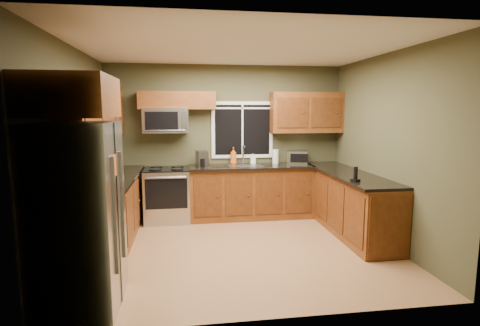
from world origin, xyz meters
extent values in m
plane|color=#966A42|center=(0.00, 0.00, 0.00)|extent=(4.20, 4.20, 0.00)
plane|color=white|center=(0.00, 0.00, 2.70)|extent=(4.20, 4.20, 0.00)
plane|color=#434329|center=(0.00, 1.80, 1.35)|extent=(4.20, 0.00, 4.20)
plane|color=#434329|center=(0.00, -1.80, 1.35)|extent=(4.20, 0.00, 4.20)
plane|color=#434329|center=(-2.10, 0.00, 1.35)|extent=(0.00, 3.60, 3.60)
plane|color=#434329|center=(2.10, 0.00, 1.35)|extent=(0.00, 3.60, 3.60)
cube|color=white|center=(0.30, 1.79, 1.55)|extent=(1.12, 0.03, 1.02)
cube|color=black|center=(0.30, 1.78, 1.55)|extent=(1.00, 0.01, 0.90)
cube|color=white|center=(0.30, 1.77, 1.55)|extent=(0.03, 0.01, 0.90)
cube|color=white|center=(0.30, 1.77, 1.94)|extent=(1.00, 0.01, 0.03)
cube|color=brown|center=(-1.80, 0.48, 0.45)|extent=(0.60, 2.65, 0.90)
cube|color=black|center=(-1.78, 0.48, 0.92)|extent=(0.65, 2.65, 0.04)
cube|color=brown|center=(0.42, 1.50, 0.45)|extent=(2.17, 0.60, 0.90)
cube|color=black|center=(0.42, 1.48, 0.92)|extent=(2.17, 0.65, 0.04)
cube|color=brown|center=(1.80, 0.55, 0.45)|extent=(0.60, 2.50, 0.90)
cube|color=#51270E|center=(1.80, -0.71, 0.45)|extent=(0.56, 0.02, 0.82)
cube|color=black|center=(1.78, 0.55, 0.92)|extent=(0.65, 2.50, 0.04)
cube|color=brown|center=(-1.94, 0.48, 1.86)|extent=(0.33, 2.65, 0.72)
cube|color=brown|center=(-0.85, 1.64, 2.07)|extent=(1.30, 0.33, 0.30)
cube|color=brown|center=(1.45, 1.64, 1.86)|extent=(1.30, 0.33, 0.72)
cube|color=brown|center=(-1.74, -1.30, 2.03)|extent=(0.72, 0.90, 0.38)
cube|color=#B7B7BC|center=(-1.74, -1.30, 0.90)|extent=(0.72, 0.90, 1.80)
cube|color=slate|center=(-1.37, -1.50, 0.95)|extent=(0.03, 0.04, 1.10)
cube|color=slate|center=(-1.37, -1.10, 0.95)|extent=(0.03, 0.04, 1.10)
cube|color=black|center=(-1.38, -1.30, 0.90)|extent=(0.01, 0.02, 1.78)
cube|color=#CC5C13|center=(-1.37, -1.40, 1.40)|extent=(0.01, 0.14, 0.20)
cube|color=#B7B7BC|center=(-1.05, 1.48, 0.45)|extent=(0.76, 0.65, 0.90)
cube|color=black|center=(-1.05, 1.48, 0.91)|extent=(0.76, 0.64, 0.03)
cube|color=black|center=(-1.05, 1.15, 0.55)|extent=(0.68, 0.02, 0.50)
cylinder|color=slate|center=(-1.05, 1.12, 0.82)|extent=(0.64, 0.04, 0.04)
cylinder|color=black|center=(-1.23, 1.33, 0.93)|extent=(0.20, 0.20, 0.01)
cylinder|color=black|center=(-0.87, 1.33, 0.93)|extent=(0.20, 0.20, 0.01)
cylinder|color=black|center=(-1.23, 1.61, 0.93)|extent=(0.20, 0.20, 0.01)
cylinder|color=black|center=(-0.87, 1.61, 0.93)|extent=(0.20, 0.20, 0.01)
cube|color=#B7B7BC|center=(-1.05, 1.61, 1.73)|extent=(0.76, 0.38, 0.42)
cube|color=black|center=(-1.11, 1.42, 1.73)|extent=(0.54, 0.01, 0.30)
cube|color=slate|center=(-0.74, 1.42, 1.73)|extent=(0.10, 0.01, 0.30)
cylinder|color=slate|center=(-1.05, 1.40, 1.57)|extent=(0.66, 0.02, 0.02)
cube|color=slate|center=(0.30, 1.48, 0.94)|extent=(0.60, 0.42, 0.02)
cylinder|color=#B7B7BC|center=(0.30, 1.68, 1.11)|extent=(0.03, 0.03, 0.34)
cylinder|color=#B7B7BC|center=(0.30, 1.60, 1.27)|extent=(0.03, 0.18, 0.03)
cube|color=#B7B7BC|center=(1.28, 1.62, 1.05)|extent=(0.43, 0.36, 0.23)
cube|color=black|center=(1.28, 1.48, 1.05)|extent=(0.30, 0.09, 0.16)
cube|color=slate|center=(-0.45, 1.50, 1.08)|extent=(0.21, 0.24, 0.27)
cylinder|color=black|center=(-0.45, 1.42, 1.01)|extent=(0.12, 0.12, 0.15)
cylinder|color=#B7B7BC|center=(-0.38, 1.60, 1.04)|extent=(0.16, 0.16, 0.21)
cone|color=black|center=(-0.38, 1.60, 1.16)|extent=(0.11, 0.11, 0.06)
cylinder|color=white|center=(0.89, 1.64, 1.07)|extent=(0.11, 0.11, 0.26)
cylinder|color=slate|center=(0.89, 1.64, 1.21)|extent=(0.02, 0.02, 0.04)
imported|color=#CC5C13|center=(0.12, 1.67, 1.09)|extent=(0.15, 0.15, 0.31)
imported|color=white|center=(0.48, 1.70, 1.03)|extent=(0.09, 0.09, 0.18)
cube|color=black|center=(1.55, -0.22, 0.96)|extent=(0.13, 0.13, 0.04)
cube|color=black|center=(1.55, -0.22, 1.07)|extent=(0.06, 0.05, 0.17)
camera|label=1|loc=(-0.71, -4.93, 1.91)|focal=28.00mm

